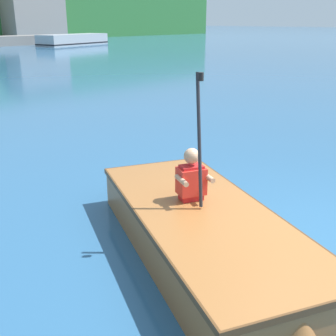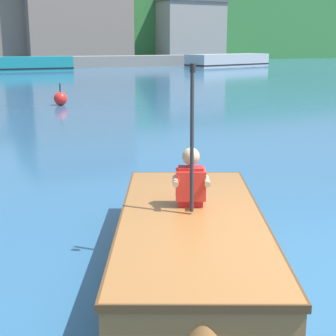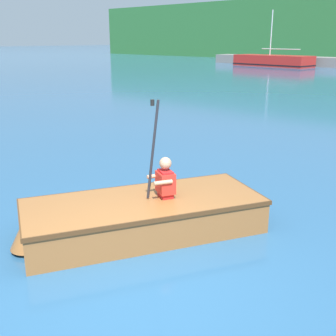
% 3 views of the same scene
% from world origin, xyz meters
% --- Properties ---
extents(waterfront_warehouse_left, '(11.23, 7.09, 7.04)m').
position_xyz_m(waterfront_warehouse_left, '(6.82, 50.17, 3.53)').
color(waterfront_warehouse_left, '#75665B').
rests_on(waterfront_warehouse_left, ground).
extents(waterfront_office_block_center, '(10.41, 11.55, 10.93)m').
position_xyz_m(waterfront_office_block_center, '(11.72, 50.73, 5.47)').
color(waterfront_office_block_center, '#75665B').
rests_on(waterfront_office_block_center, ground).
extents(waterfront_apartment_right, '(7.14, 10.28, 6.43)m').
position_xyz_m(waterfront_apartment_right, '(24.31, 50.54, 3.23)').
color(waterfront_apartment_right, gray).
rests_on(waterfront_apartment_right, ground).
extents(moored_boat_dock_west_end, '(6.42, 2.09, 1.01)m').
position_xyz_m(moored_boat_dock_west_end, '(4.50, 35.82, 0.47)').
color(moored_boat_dock_west_end, '#197A84').
rests_on(moored_boat_dock_west_end, ground).
extents(moored_boat_dock_west_inner, '(8.23, 4.16, 1.03)m').
position_xyz_m(moored_boat_dock_west_inner, '(21.33, 35.20, 0.49)').
color(moored_boat_dock_west_inner, '#9EA3A8').
rests_on(moored_boat_dock_west_inner, ground).
extents(rowboat_foreground, '(2.66, 3.55, 0.49)m').
position_xyz_m(rowboat_foreground, '(-0.96, 0.94, 0.28)').
color(rowboat_foreground, '#935B2D').
rests_on(rowboat_foreground, ground).
extents(person_paddler, '(0.43, 0.43, 1.38)m').
position_xyz_m(person_paddler, '(-0.79, 1.28, 0.76)').
color(person_paddler, red).
rests_on(person_paddler, rowboat_foreground).
extents(channel_buoy, '(0.44, 0.44, 0.72)m').
position_xyz_m(channel_buoy, '(1.23, 14.02, 0.22)').
color(channel_buoy, red).
rests_on(channel_buoy, ground).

